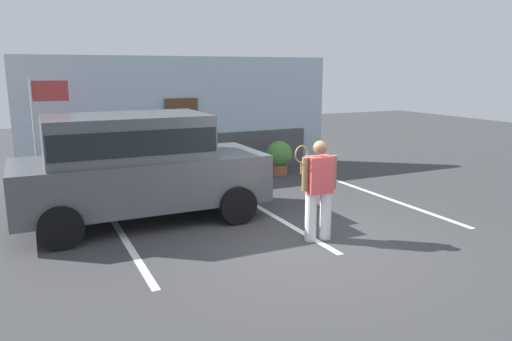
% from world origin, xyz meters
% --- Properties ---
extents(ground_plane, '(40.00, 40.00, 0.00)m').
position_xyz_m(ground_plane, '(0.00, 0.00, 0.00)').
color(ground_plane, '#38383A').
extents(parking_stripe_0, '(0.12, 4.40, 0.01)m').
position_xyz_m(parking_stripe_0, '(-2.64, 1.50, 0.00)').
color(parking_stripe_0, silver).
rests_on(parking_stripe_0, ground_plane).
extents(parking_stripe_1, '(0.12, 4.40, 0.01)m').
position_xyz_m(parking_stripe_1, '(0.29, 1.50, 0.00)').
color(parking_stripe_1, silver).
rests_on(parking_stripe_1, ground_plane).
extents(parking_stripe_2, '(0.12, 4.40, 0.01)m').
position_xyz_m(parking_stripe_2, '(3.23, 1.50, 0.00)').
color(parking_stripe_2, silver).
rests_on(parking_stripe_2, ground_plane).
extents(house_frontage, '(8.64, 0.40, 3.20)m').
position_xyz_m(house_frontage, '(-0.00, 6.22, 1.50)').
color(house_frontage, silver).
rests_on(house_frontage, ground_plane).
extents(parked_suv, '(4.61, 2.18, 2.05)m').
position_xyz_m(parked_suv, '(-2.20, 2.42, 1.15)').
color(parked_suv, '#4C4F54').
rests_on(parked_suv, ground_plane).
extents(tennis_player_man, '(0.77, 0.30, 1.71)m').
position_xyz_m(tennis_player_man, '(0.34, 0.06, 0.90)').
color(tennis_player_man, white).
rests_on(tennis_player_man, ground_plane).
extents(potted_plant_by_porch, '(0.71, 0.71, 0.93)m').
position_xyz_m(potted_plant_by_porch, '(2.23, 4.96, 0.52)').
color(potted_plant_by_porch, '#9E5638').
rests_on(potted_plant_by_porch, ground_plane).
extents(flag_pole, '(0.80, 0.11, 2.67)m').
position_xyz_m(flag_pole, '(-3.65, 5.13, 1.87)').
color(flag_pole, silver).
rests_on(flag_pole, ground_plane).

